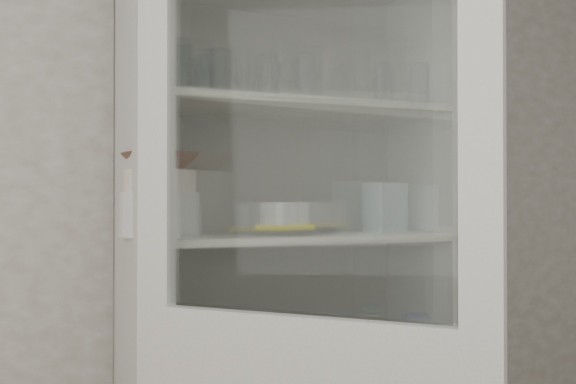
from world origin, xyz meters
name	(u,v)px	position (x,y,z in m)	size (l,w,h in m)	color
wall_back	(205,220)	(0.00, 1.50, 1.30)	(3.60, 0.02, 2.60)	gray
pantry_cabinet	(280,333)	(0.20, 1.34, 0.94)	(1.00, 0.45, 2.10)	silver
tumbler_0	(182,69)	(-0.17, 1.14, 1.72)	(0.06, 0.06, 0.13)	silver
tumbler_1	(179,66)	(-0.18, 1.14, 1.73)	(0.07, 0.07, 0.15)	silver
tumbler_2	(221,73)	(-0.06, 1.15, 1.73)	(0.06, 0.06, 0.13)	silver
tumbler_3	(305,78)	(0.20, 1.14, 1.73)	(0.06, 0.06, 0.13)	silver
tumbler_4	(310,76)	(0.22, 1.16, 1.74)	(0.08, 0.08, 0.15)	silver
tumbler_5	(384,83)	(0.45, 1.12, 1.72)	(0.06, 0.06, 0.12)	silver
tumbler_6	(419,86)	(0.60, 1.15, 1.73)	(0.07, 0.07, 0.14)	silver
tumbler_7	(205,76)	(-0.06, 1.29, 1.74)	(0.08, 0.08, 0.15)	silver
tumbler_8	(226,76)	(-0.01, 1.25, 1.74)	(0.07, 0.07, 0.15)	silver
tumbler_9	(209,79)	(-0.05, 1.29, 1.73)	(0.07, 0.07, 0.14)	silver
tumbler_10	(267,80)	(0.12, 1.26, 1.73)	(0.07, 0.07, 0.14)	silver
goblet_0	(192,79)	(-0.08, 1.39, 1.74)	(0.07, 0.07, 0.16)	silver
goblet_1	(204,78)	(-0.04, 1.38, 1.75)	(0.08, 0.08, 0.18)	silver
goblet_2	(289,82)	(0.24, 1.36, 1.75)	(0.08, 0.08, 0.18)	silver
goblet_3	(382,94)	(0.61, 1.40, 1.74)	(0.07, 0.07, 0.16)	silver
plate_stack_front	(160,215)	(-0.21, 1.25, 1.32)	(0.23, 0.23, 0.13)	white
plate_stack_back	(169,221)	(-0.15, 1.37, 1.30)	(0.20, 0.20, 0.08)	white
cream_bowl	(160,181)	(-0.21, 1.25, 1.42)	(0.21, 0.21, 0.06)	silver
terracotta_bowl	(160,161)	(-0.21, 1.25, 1.48)	(0.20, 0.20, 0.05)	brown
glass_platter	(285,231)	(0.17, 1.24, 1.27)	(0.32, 0.32, 0.02)	silver
yellow_trivet	(285,226)	(0.17, 1.24, 1.29)	(0.17, 0.17, 0.01)	yellow
white_ramekin	(285,213)	(0.17, 1.24, 1.33)	(0.16, 0.16, 0.07)	white
grey_bowl_stack	(385,208)	(0.55, 1.27, 1.34)	(0.15, 0.15, 0.16)	#A6BCBB
mug_blue	(383,345)	(0.50, 1.20, 0.90)	(0.11, 0.11, 0.09)	#0F339B
mug_teal	(305,344)	(0.27, 1.31, 0.91)	(0.10, 0.10, 0.09)	teal
mug_white	(332,350)	(0.30, 1.16, 0.91)	(0.11, 0.11, 0.10)	white
teal_jar	(332,340)	(0.37, 1.31, 0.91)	(0.08, 0.08, 0.10)	teal
measuring_cups	(212,368)	(-0.06, 1.22, 0.88)	(0.10, 0.10, 0.04)	#B5B5B5
white_canister	(154,349)	(-0.21, 1.32, 0.93)	(0.11, 0.11, 0.13)	white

